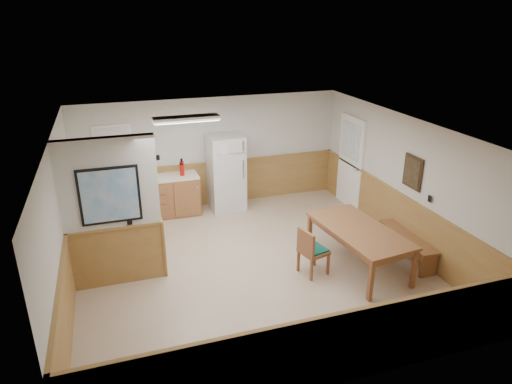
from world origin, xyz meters
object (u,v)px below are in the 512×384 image
object	(u,v)px
dining_bench	(407,241)
fire_extinguisher	(182,168)
soap_bottle	(108,178)
dining_chair	(310,249)
refrigerator	(226,173)
dining_table	(359,233)

from	to	relation	value
dining_bench	fire_extinguisher	world-z (taller)	fire_extinguisher
dining_bench	fire_extinguisher	size ratio (longest dim) A/B	3.82
soap_bottle	dining_bench	bearing A→B (deg)	-33.00
dining_bench	soap_bottle	size ratio (longest dim) A/B	7.03
dining_chair	soap_bottle	bearing A→B (deg)	119.59
refrigerator	fire_extinguisher	world-z (taller)	refrigerator
dining_chair	soap_bottle	xyz separation A→B (m)	(-3.14, 3.28, 0.51)
refrigerator	soap_bottle	xyz separation A→B (m)	(-2.52, 0.06, 0.15)
soap_bottle	dining_chair	bearing A→B (deg)	-46.20
refrigerator	dining_table	distance (m)	3.60
dining_table	soap_bottle	bearing A→B (deg)	134.27
dining_chair	dining_bench	bearing A→B (deg)	-14.73
dining_bench	fire_extinguisher	distance (m)	4.85
dining_table	fire_extinguisher	distance (m)	4.14
dining_bench	fire_extinguisher	xyz separation A→B (m)	(-3.54, 3.24, 0.73)
dining_chair	soap_bottle	distance (m)	4.57
dining_chair	fire_extinguisher	xyz separation A→B (m)	(-1.60, 3.22, 0.58)
dining_chair	dining_table	bearing A→B (deg)	-16.76
dining_chair	fire_extinguisher	bearing A→B (deg)	102.26
refrigerator	fire_extinguisher	xyz separation A→B (m)	(-0.98, 0.01, 0.21)
dining_table	refrigerator	bearing A→B (deg)	108.76
dining_bench	dining_chair	bearing A→B (deg)	-177.67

